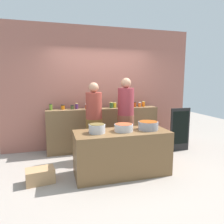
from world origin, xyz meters
The scene contains 26 objects.
ground centered at (0.00, 0.00, 0.00)m, with size 12.00×12.00×0.00m, color #9F9388.
storefront_wall centered at (0.00, 1.45, 1.50)m, with size 4.80×0.12×3.00m, color #A66355.
display_shelf centered at (0.00, 1.10, 0.52)m, with size 2.70×0.36×1.03m, color brown.
prep_table centered at (0.00, -0.30, 0.40)m, with size 1.70×0.70×0.80m, color brown.
preserve_jar_0 centered at (-1.23, 1.14, 1.10)m, with size 0.07×0.07×0.14m.
preserve_jar_1 centered at (-0.96, 1.14, 1.09)m, with size 0.08×0.08×0.11m.
preserve_jar_2 centered at (-0.75, 1.11, 1.08)m, with size 0.08×0.08×0.10m.
preserve_jar_3 centered at (-0.64, 1.12, 1.10)m, with size 0.07×0.07×0.14m.
preserve_jar_4 centered at (-0.42, 1.04, 1.10)m, with size 0.08×0.08×0.12m.
preserve_jar_5 centered at (-0.28, 1.05, 1.09)m, with size 0.08×0.08×0.12m.
preserve_jar_6 centered at (-0.16, 1.11, 1.08)m, with size 0.08×0.08×0.10m.
preserve_jar_7 centered at (0.19, 1.08, 1.10)m, with size 0.09×0.09×0.14m.
preserve_jar_8 centered at (0.29, 1.13, 1.10)m, with size 0.08×0.08×0.13m.
preserve_jar_9 centered at (0.39, 1.11, 1.09)m, with size 0.08×0.08×0.10m.
preserve_jar_10 centered at (0.51, 1.12, 1.11)m, with size 0.08×0.08×0.15m.
preserve_jar_11 centered at (0.68, 1.05, 1.09)m, with size 0.09×0.09×0.12m.
preserve_jar_12 centered at (0.79, 1.09, 1.10)m, with size 0.09×0.09×0.13m.
preserve_jar_13 centered at (0.94, 1.09, 1.09)m, with size 0.07×0.07×0.12m.
preserve_jar_14 centered at (1.05, 1.11, 1.10)m, with size 0.08×0.08×0.13m.
cooking_pot_left centered at (-0.45, -0.30, 0.87)m, with size 0.29×0.29×0.16m.
cooking_pot_center centered at (0.03, -0.31, 0.86)m, with size 0.33×0.33×0.13m.
cooking_pot_right centered at (0.51, -0.32, 0.87)m, with size 0.37×0.37×0.15m.
cook_with_tongs centered at (-0.35, 0.50, 0.75)m, with size 0.35×0.35×1.66m.
cook_in_cap centered at (0.35, 0.49, 0.80)m, with size 0.37×0.37×1.75m.
bread_crate centered at (-1.42, -0.27, 0.12)m, with size 0.46×0.30×0.24m, color tan.
chalkboard_sign centered at (1.74, 0.50, 0.53)m, with size 0.50×0.05×1.05m.
Camera 1 is at (-1.15, -3.75, 1.71)m, focal length 33.34 mm.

